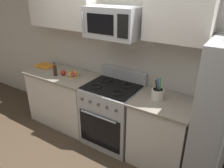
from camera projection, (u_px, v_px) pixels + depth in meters
The scene contains 13 objects.
ground_plane at pixel (84, 168), 2.90m from camera, with size 16.00×16.00×0.00m, color #473828.
wall_back at pixel (127, 54), 3.20m from camera, with size 8.00×0.10×2.60m, color beige.
counter_left at pixel (64, 98), 3.73m from camera, with size 1.18×0.65×0.91m.
range_oven at pixel (112, 114), 3.24m from camera, with size 0.76×0.69×1.09m.
counter_right at pixel (161, 132), 2.86m from camera, with size 0.75×0.65×0.91m.
microwave at pixel (113, 22), 2.71m from camera, with size 0.70×0.44×0.38m.
upper_cabinets_left at pixel (63, 3), 3.24m from camera, with size 1.17×0.34×0.71m.
upper_cabinets_right at pixel (180, 9), 2.37m from camera, with size 0.74×0.34×0.71m.
utensil_crock at pixel (158, 93), 2.71m from camera, with size 0.15×0.15×0.30m.
fruit_basket at pixel (73, 74), 3.38m from camera, with size 0.20×0.20×0.09m.
apple_loose at pixel (63, 73), 3.45m from camera, with size 0.08×0.08×0.08m, color red.
cutting_board at pixel (45, 66), 3.85m from camera, with size 0.33×0.24×0.02m, color orange.
bottle_soy at pixel (55, 70), 3.42m from camera, with size 0.06×0.06×0.22m.
Camera 1 is at (1.50, -1.63, 2.21)m, focal length 34.98 mm.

